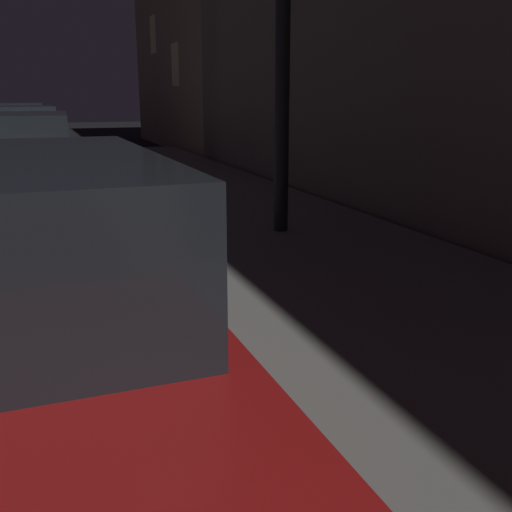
{
  "coord_description": "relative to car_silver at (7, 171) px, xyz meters",
  "views": [
    {
      "loc": [
        3.19,
        -0.05,
        1.64
      ],
      "look_at": [
        4.14,
        2.51,
        0.9
      ],
      "focal_mm": 41.51,
      "sensor_mm": 36.0,
      "label": 1
    }
  ],
  "objects": [
    {
      "name": "car_silver",
      "position": [
        0.0,
        0.0,
        0.0
      ],
      "size": [
        2.16,
        4.47,
        1.43
      ],
      "color": "#B7B7BF",
      "rests_on": "ground"
    },
    {
      "name": "car_white",
      "position": [
        0.0,
        5.74,
        -0.01
      ],
      "size": [
        2.18,
        4.44,
        1.43
      ],
      "color": "silver",
      "rests_on": "ground"
    },
    {
      "name": "car_blue",
      "position": [
        -0.0,
        11.82,
        -0.01
      ],
      "size": [
        2.18,
        4.66,
        1.43
      ],
      "color": "navy",
      "rests_on": "ground"
    }
  ]
}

